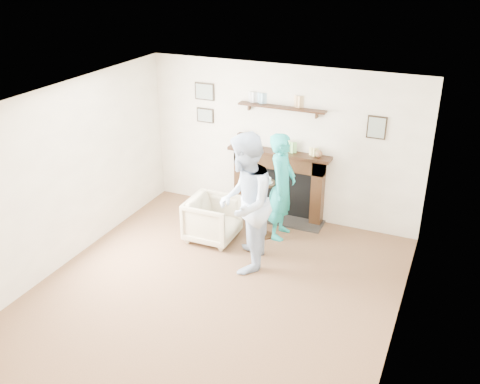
% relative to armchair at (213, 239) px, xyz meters
% --- Properties ---
extents(ground, '(5.00, 5.00, 0.00)m').
position_rel_armchair_xyz_m(ground, '(0.64, -1.28, 0.00)').
color(ground, brown).
rests_on(ground, ground).
extents(room_shell, '(4.54, 5.02, 2.52)m').
position_rel_armchair_xyz_m(room_shell, '(0.64, -0.59, 1.62)').
color(room_shell, beige).
rests_on(room_shell, ground).
extents(armchair, '(0.74, 0.72, 0.67)m').
position_rel_armchair_xyz_m(armchair, '(0.00, 0.00, 0.00)').
color(armchair, tan).
rests_on(armchair, ground).
extents(man, '(0.95, 1.10, 1.94)m').
position_rel_armchair_xyz_m(man, '(0.74, -0.51, 0.00)').
color(man, silver).
rests_on(man, ground).
extents(woman, '(0.42, 0.62, 1.66)m').
position_rel_armchair_xyz_m(woman, '(0.90, 0.52, 0.00)').
color(woman, '#1EA9AF').
rests_on(woman, ground).
extents(pedestal_table, '(0.32, 0.32, 1.04)m').
position_rel_armchair_xyz_m(pedestal_table, '(0.68, 0.40, 0.64)').
color(pedestal_table, black).
rests_on(pedestal_table, ground).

